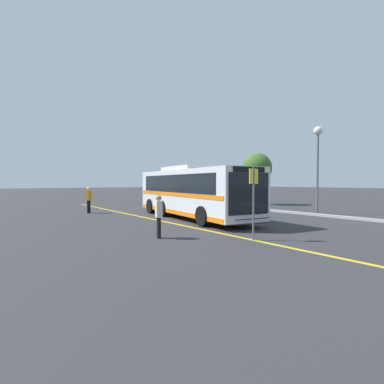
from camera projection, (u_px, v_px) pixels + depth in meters
ground_plane at (209, 219)px, 17.43m from camera, size 220.00×220.00×0.00m
lane_strip_0 at (160, 221)px, 16.75m from camera, size 30.63×0.20×0.01m
curb_strip at (270, 210)px, 22.24m from camera, size 38.63×0.36×0.15m
transit_bus at (192, 191)px, 18.00m from camera, size 11.15×3.88×3.13m
parked_car_0 at (168, 197)px, 30.33m from camera, size 4.47×2.10×1.37m
parked_car_1 at (206, 199)px, 25.77m from camera, size 4.77×2.04×1.39m
pedestrian_0 at (159, 214)px, 11.51m from camera, size 0.47×0.35×1.66m
pedestrian_1 at (89, 198)px, 20.89m from camera, size 0.44×0.46×1.84m
bus_stop_sign at (254, 195)px, 11.08m from camera, size 0.08×0.40×2.71m
street_lamp at (318, 146)px, 20.15m from camera, size 0.58×0.58×5.92m
tree_0 at (257, 168)px, 28.91m from camera, size 2.91×2.91×5.00m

